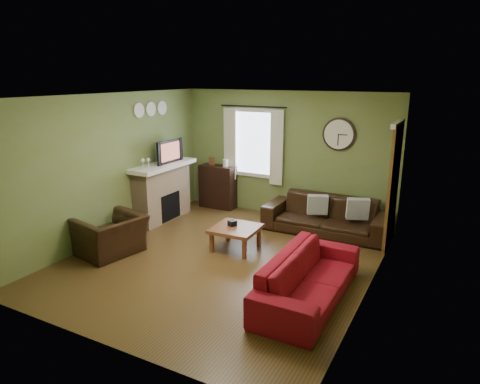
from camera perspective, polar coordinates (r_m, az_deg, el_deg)
The scene contains 31 objects.
floor at distance 7.06m, azimuth -2.27°, elevation -8.91°, with size 4.60×5.20×0.00m, color #50391B.
ceiling at distance 6.44m, azimuth -2.51°, elevation 12.67°, with size 4.60×5.20×0.00m, color white.
wall_left at distance 8.01m, azimuth -16.77°, elevation 3.18°, with size 0.00×5.20×2.60m, color olive.
wall_right at distance 5.86m, azimuth 17.46°, elevation -1.23°, with size 0.00×5.20×2.60m, color olive.
wall_back at distance 8.92m, azimuth 6.08°, elevation 4.95°, with size 4.60×0.00×2.60m, color olive.
wall_front at distance 4.68m, azimuth -18.71°, elevation -5.52°, with size 4.60×0.00×2.60m, color olive.
fireplace at distance 8.89m, azimuth -10.32°, elevation -0.21°, with size 0.40×1.40×1.10m, color tan.
firebox at distance 8.85m, azimuth -9.27°, elevation -1.93°, with size 0.04×0.60×0.55m, color black.
mantel at distance 8.74m, azimuth -10.35°, elevation 3.49°, with size 0.58×1.60×0.08m, color white.
tv at distance 8.80m, azimuth -9.71°, elevation 5.03°, with size 0.60×0.08×0.35m, color black.
tv_screen at distance 8.74m, azimuth -9.31°, elevation 5.35°, with size 0.02×0.62×0.36m, color #994C3F.
medallion_left at distance 8.45m, azimuth -13.34°, elevation 10.55°, with size 0.28×0.28×0.03m, color white.
medallion_mid at distance 8.71m, azimuth -11.81°, elevation 10.77°, with size 0.28×0.28×0.03m, color white.
medallion_right at distance 8.99m, azimuth -10.37°, elevation 10.97°, with size 0.28×0.28×0.03m, color white.
window_pane at distance 9.15m, azimuth 1.98°, elevation 6.55°, with size 1.00×0.02×1.30m, color silver, non-canonical shape.
curtain_rod at distance 8.97m, azimuth 1.74°, elevation 11.33°, with size 0.03×0.03×1.50m, color black.
curtain_left at distance 9.32m, azimuth -1.36°, elevation 6.41°, with size 0.28×0.04×1.55m, color silver.
curtain_right at distance 8.84m, azimuth 4.91°, elevation 5.87°, with size 0.28×0.04×1.55m, color silver.
wall_clock at distance 8.45m, azimuth 13.03°, elevation 7.50°, with size 0.64×0.06×0.64m, color white, non-canonical shape.
door at distance 7.69m, azimuth 19.73°, elevation 0.52°, with size 0.05×0.90×2.10m, color brown.
bookshelf at distance 9.59m, azimuth -2.96°, elevation 0.73°, with size 0.81×0.34×0.96m, color black, non-canonical shape.
book at distance 9.67m, azimuth -1.87°, elevation 3.78°, with size 0.15×0.20×0.02m, color brown.
sofa_brown at distance 8.23m, azimuth 11.45°, elevation -3.08°, with size 2.33×0.91×0.68m, color black.
pillow_left at distance 8.05m, azimuth 15.43°, elevation -2.18°, with size 0.40×0.12×0.40m, color #9EA4AB.
pillow_right at distance 8.15m, azimuth 10.31°, elevation -1.66°, with size 0.38×0.11×0.38m, color #9EA4AB.
sofa_red at distance 5.83m, azimuth 9.17°, elevation -11.15°, with size 2.16×0.85×0.63m, color maroon.
armchair at distance 7.44m, azimuth -16.82°, elevation -5.57°, with size 1.00×0.88×0.65m, color black.
coffee_table at distance 7.36m, azimuth -0.57°, elevation -6.16°, with size 0.75×0.75×0.40m, color brown, non-canonical shape.
tissue_box at distance 7.35m, azimuth -1.04°, elevation -4.53°, with size 0.12×0.12×0.09m, color black.
wine_glass_a at distance 8.25m, azimuth -12.80°, elevation 3.66°, with size 0.07×0.07×0.20m, color white, non-canonical shape.
wine_glass_b at distance 8.37m, azimuth -12.13°, elevation 3.80°, with size 0.06×0.06×0.18m, color white, non-canonical shape.
Camera 1 is at (3.25, -5.55, 2.90)m, focal length 32.00 mm.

